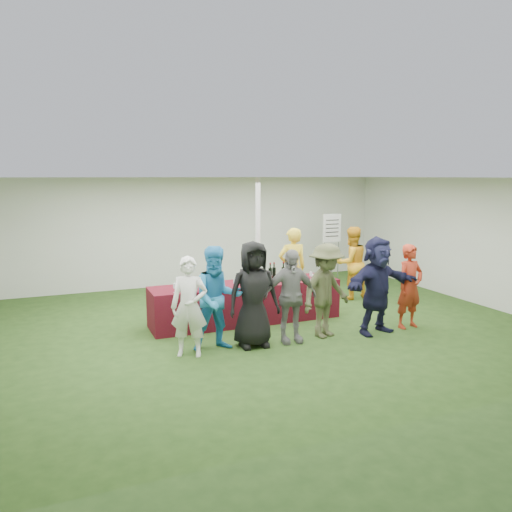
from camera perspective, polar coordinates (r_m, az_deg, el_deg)
name	(u,v)px	position (r m, az deg, el deg)	size (l,w,h in m)	color
ground	(258,326)	(9.26, 0.19, -8.02)	(60.00, 60.00, 0.00)	#284719
tent	(258,244)	(10.24, 0.22, 1.39)	(10.00, 10.00, 10.00)	white
serving_table	(246,302)	(9.44, -1.13, -5.32)	(3.60, 0.80, 0.75)	#521316
wine_bottles	(273,273)	(9.70, 2.01, -1.93)	(0.73, 0.11, 0.32)	black
wine_glasses	(225,282)	(8.92, -3.54, -2.97)	(2.72, 0.13, 0.16)	silver
water_bottle	(243,277)	(9.39, -1.47, -2.40)	(0.07, 0.07, 0.23)	silver
bar_towel	(317,276)	(10.04, 7.01, -2.23)	(0.25, 0.18, 0.03)	white
dump_bucket	(326,274)	(9.82, 8.03, -2.06)	(0.24, 0.24, 0.18)	slate
wine_list_sign	(332,233)	(12.55, 8.66, 2.57)	(0.50, 0.03, 1.80)	slate
staff_pourer	(292,268)	(10.35, 4.17, -1.40)	(0.61, 0.40, 1.69)	yellow
staff_back	(351,263)	(11.33, 10.82, -0.77)	(0.79, 0.61, 1.62)	gold
customer_0	(189,307)	(7.67, -7.64, -5.77)	(0.56, 0.37, 1.54)	white
customer_1	(217,299)	(7.88, -4.45, -4.87)	(0.81, 0.63, 1.66)	#2685C2
customer_2	(253,294)	(8.01, -0.29, -4.38)	(0.84, 0.55, 1.72)	black
customer_3	(290,296)	(8.24, 3.93, -4.60)	(0.91, 0.38, 1.56)	slate
customer_4	(326,291)	(8.56, 8.00, -3.94)	(1.04, 0.60, 1.62)	#46492B
customer_5	(377,285)	(8.91, 13.67, -3.27)	(1.59, 0.51, 1.71)	#181938
customer_6	(410,286)	(9.43, 17.17, -3.33)	(0.56, 0.37, 1.53)	#A92D18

